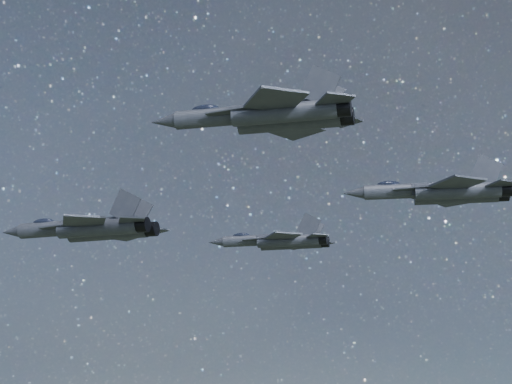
% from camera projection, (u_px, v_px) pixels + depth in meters
% --- Properties ---
extents(jet_lead, '(19.49, 13.73, 4.93)m').
position_uv_depth(jet_lead, '(91.00, 228.00, 84.96)').
color(jet_lead, '#353842').
extents(jet_left, '(16.42, 11.38, 4.12)m').
position_uv_depth(jet_left, '(280.00, 241.00, 98.80)').
color(jet_left, '#353842').
extents(jet_right, '(18.56, 12.86, 4.66)m').
position_uv_depth(jet_right, '(270.00, 115.00, 65.89)').
color(jet_right, '#353842').
extents(jet_slot, '(16.50, 11.26, 4.14)m').
position_uv_depth(jet_slot, '(443.00, 192.00, 74.19)').
color(jet_slot, '#353842').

